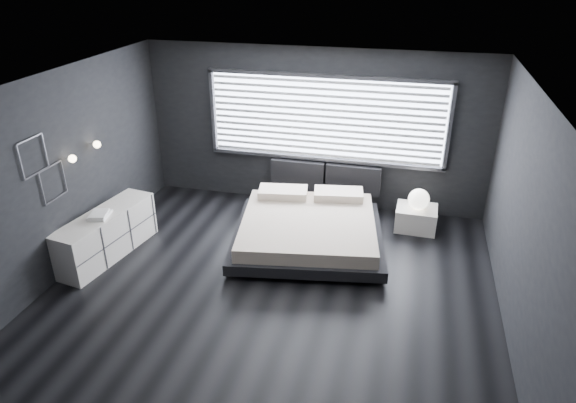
# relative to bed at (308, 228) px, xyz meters

# --- Properties ---
(room) EXTENTS (6.04, 6.00, 2.80)m
(room) POSITION_rel_bed_xyz_m (-0.23, -1.24, 1.13)
(room) COLOR black
(room) RESTS_ON ground
(window) EXTENTS (4.14, 0.09, 1.52)m
(window) POSITION_rel_bed_xyz_m (-0.03, 1.46, 1.34)
(window) COLOR white
(window) RESTS_ON ground
(headboard) EXTENTS (1.96, 0.16, 0.52)m
(headboard) POSITION_rel_bed_xyz_m (0.01, 1.40, 0.30)
(headboard) COLOR black
(headboard) RESTS_ON ground
(sconce_near) EXTENTS (0.18, 0.11, 0.11)m
(sconce_near) POSITION_rel_bed_xyz_m (-3.11, -1.19, 1.33)
(sconce_near) COLOR silver
(sconce_near) RESTS_ON ground
(sconce_far) EXTENTS (0.18, 0.11, 0.11)m
(sconce_far) POSITION_rel_bed_xyz_m (-3.11, -0.59, 1.33)
(sconce_far) COLOR silver
(sconce_far) RESTS_ON ground
(wall_art_upper) EXTENTS (0.01, 0.48, 0.48)m
(wall_art_upper) POSITION_rel_bed_xyz_m (-3.21, -1.79, 1.58)
(wall_art_upper) COLOR #47474C
(wall_art_upper) RESTS_ON ground
(wall_art_lower) EXTENTS (0.01, 0.48, 0.48)m
(wall_art_lower) POSITION_rel_bed_xyz_m (-3.21, -1.54, 1.11)
(wall_art_lower) COLOR #47474C
(wall_art_lower) RESTS_ON ground
(bed) EXTENTS (2.61, 2.52, 0.59)m
(bed) POSITION_rel_bed_xyz_m (0.00, 0.00, 0.00)
(bed) COLOR black
(bed) RESTS_ON ground
(nightstand) EXTENTS (0.67, 0.57, 0.38)m
(nightstand) POSITION_rel_bed_xyz_m (1.64, 0.92, -0.08)
(nightstand) COLOR white
(nightstand) RESTS_ON ground
(orb_lamp) EXTENTS (0.34, 0.34, 0.34)m
(orb_lamp) POSITION_rel_bed_xyz_m (1.65, 0.90, 0.28)
(orb_lamp) COLOR white
(orb_lamp) RESTS_ON nightstand
(dresser) EXTENTS (0.77, 1.82, 0.70)m
(dresser) POSITION_rel_bed_xyz_m (-2.88, -1.05, 0.08)
(dresser) COLOR white
(dresser) RESTS_ON ground
(book_stack) EXTENTS (0.32, 0.39, 0.07)m
(book_stack) POSITION_rel_bed_xyz_m (-2.87, -1.15, 0.46)
(book_stack) COLOR white
(book_stack) RESTS_ON dresser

